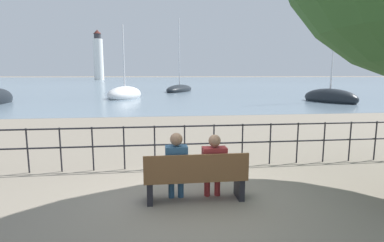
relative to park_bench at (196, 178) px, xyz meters
name	(u,v)px	position (x,y,z in m)	size (l,w,h in m)	color
ground_plane	(195,200)	(0.00, 0.06, -0.43)	(1000.00, 1000.00, 0.00)	gray
harbor_water	(156,79)	(0.00, 161.22, -0.43)	(600.00, 300.00, 0.01)	slate
park_bench	(196,178)	(0.00, 0.00, 0.00)	(1.83, 0.45, 0.90)	brown
seated_person_left	(176,164)	(-0.34, 0.08, 0.26)	(0.39, 0.35, 1.25)	navy
seated_person_right	(214,163)	(0.34, 0.08, 0.23)	(0.43, 0.35, 1.20)	maroon
promenade_railing	(185,139)	(0.00, 2.04, 0.26)	(15.99, 0.04, 1.05)	black
sailboat_1	(330,98)	(13.82, 18.38, -0.06)	(3.46, 5.56, 9.81)	black
sailboat_2	(125,95)	(-3.63, 24.76, -0.08)	(4.21, 5.75, 7.47)	white
sailboat_3	(179,89)	(2.66, 36.35, -0.13)	(5.41, 8.27, 10.18)	black
harbor_lighthouse	(98,57)	(-25.64, 135.53, 9.81)	(4.24, 4.24, 22.03)	white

